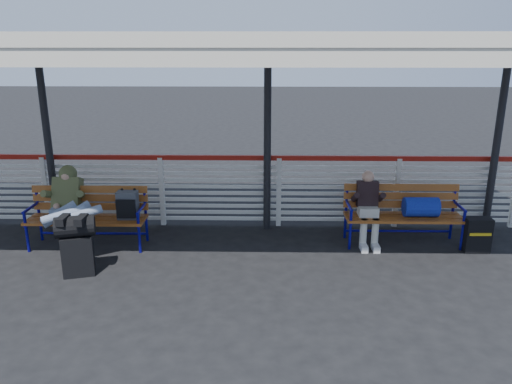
{
  "coord_description": "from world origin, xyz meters",
  "views": [
    {
      "loc": [
        1.77,
        -6.24,
        3.06
      ],
      "look_at": [
        1.63,
        1.0,
        0.87
      ],
      "focal_mm": 35.0,
      "sensor_mm": 36.0,
      "label": 1
    }
  ],
  "objects_px": {
    "bench_left": "(99,210)",
    "companion_person": "(368,207)",
    "bench_right": "(410,208)",
    "suitcase_side": "(477,235)",
    "luggage_stack": "(77,243)",
    "traveler_man": "(69,209)"
  },
  "relations": [
    {
      "from": "luggage_stack",
      "to": "suitcase_side",
      "type": "bearing_deg",
      "value": -6.74
    },
    {
      "from": "traveler_man",
      "to": "companion_person",
      "type": "height_order",
      "value": "traveler_man"
    },
    {
      "from": "luggage_stack",
      "to": "suitcase_side",
      "type": "relative_size",
      "value": 1.58
    },
    {
      "from": "bench_left",
      "to": "bench_right",
      "type": "bearing_deg",
      "value": 2.1
    },
    {
      "from": "traveler_man",
      "to": "companion_person",
      "type": "xyz_separation_m",
      "value": [
        4.48,
        0.51,
        -0.12
      ]
    },
    {
      "from": "bench_right",
      "to": "traveler_man",
      "type": "distance_m",
      "value": 5.16
    },
    {
      "from": "bench_right",
      "to": "companion_person",
      "type": "xyz_separation_m",
      "value": [
        -0.65,
        -0.02,
        0.02
      ]
    },
    {
      "from": "bench_left",
      "to": "traveler_man",
      "type": "relative_size",
      "value": 1.1
    },
    {
      "from": "suitcase_side",
      "to": "companion_person",
      "type": "bearing_deg",
      "value": 167.74
    },
    {
      "from": "bench_right",
      "to": "suitcase_side",
      "type": "distance_m",
      "value": 1.04
    },
    {
      "from": "companion_person",
      "to": "suitcase_side",
      "type": "bearing_deg",
      "value": -10.54
    },
    {
      "from": "bench_left",
      "to": "companion_person",
      "type": "distance_m",
      "value": 4.16
    },
    {
      "from": "bench_left",
      "to": "companion_person",
      "type": "height_order",
      "value": "companion_person"
    },
    {
      "from": "traveler_man",
      "to": "suitcase_side",
      "type": "distance_m",
      "value": 6.1
    },
    {
      "from": "bench_right",
      "to": "companion_person",
      "type": "relative_size",
      "value": 1.57
    },
    {
      "from": "bench_right",
      "to": "suitcase_side",
      "type": "bearing_deg",
      "value": -18.38
    },
    {
      "from": "luggage_stack",
      "to": "companion_person",
      "type": "relative_size",
      "value": 0.74
    },
    {
      "from": "bench_right",
      "to": "suitcase_side",
      "type": "xyz_separation_m",
      "value": [
        0.95,
        -0.31,
        -0.31
      ]
    },
    {
      "from": "bench_left",
      "to": "traveler_man",
      "type": "distance_m",
      "value": 0.49
    },
    {
      "from": "bench_right",
      "to": "traveler_man",
      "type": "relative_size",
      "value": 1.1
    },
    {
      "from": "companion_person",
      "to": "suitcase_side",
      "type": "relative_size",
      "value": 2.15
    },
    {
      "from": "companion_person",
      "to": "suitcase_side",
      "type": "distance_m",
      "value": 1.66
    }
  ]
}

